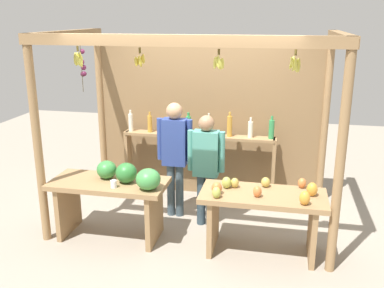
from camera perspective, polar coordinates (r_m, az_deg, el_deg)
The scene contains 7 objects.
ground_plane at distance 6.02m, azimuth 0.37°, elevation -9.75°, with size 12.00×12.00×0.00m, color gray.
market_stall at distance 5.97m, azimuth 1.22°, elevation 4.53°, with size 3.49×1.95×2.48m.
fruit_counter_left at distance 5.36m, azimuth -9.96°, elevation -5.89°, with size 1.46×0.67×0.99m.
fruit_counter_right at distance 5.05m, azimuth 9.22°, elevation -8.20°, with size 1.42×0.65×0.89m.
bottle_shelf_unit at distance 6.36m, azimuth 0.96°, elevation -0.31°, with size 2.24×0.22×1.35m.
vendor_man at distance 5.78m, azimuth -2.27°, elevation -0.76°, with size 0.48×0.21×1.58m.
vendor_woman at distance 5.54m, azimuth 1.85°, elevation -2.32°, with size 0.48×0.20×1.48m.
Camera 1 is at (1.07, -5.29, 2.66)m, focal length 40.62 mm.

